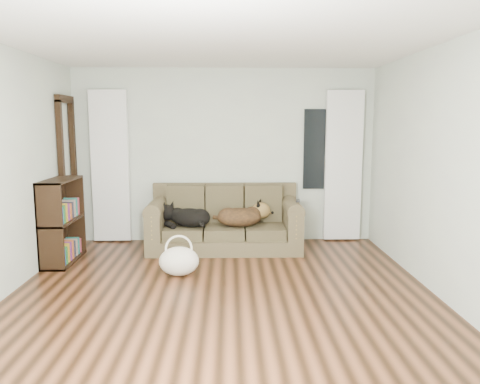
{
  "coord_description": "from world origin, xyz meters",
  "views": [
    {
      "loc": [
        0.08,
        -4.58,
        1.8
      ],
      "look_at": [
        0.22,
        1.6,
        0.88
      ],
      "focal_mm": 35.0,
      "sensor_mm": 36.0,
      "label": 1
    }
  ],
  "objects_px": {
    "dog_shepherd": "(242,216)",
    "tote_bag": "(179,262)",
    "sofa": "(225,218)",
    "dog_black_lab": "(188,217)",
    "bookshelf": "(62,224)"
  },
  "relations": [
    {
      "from": "sofa",
      "to": "bookshelf",
      "type": "bearing_deg",
      "value": -164.55
    },
    {
      "from": "sofa",
      "to": "tote_bag",
      "type": "height_order",
      "value": "sofa"
    },
    {
      "from": "bookshelf",
      "to": "dog_black_lab",
      "type": "bearing_deg",
      "value": 24.17
    },
    {
      "from": "tote_bag",
      "to": "sofa",
      "type": "bearing_deg",
      "value": 65.84
    },
    {
      "from": "dog_black_lab",
      "to": "dog_shepherd",
      "type": "relative_size",
      "value": 0.94
    },
    {
      "from": "sofa",
      "to": "dog_black_lab",
      "type": "distance_m",
      "value": 0.53
    },
    {
      "from": "sofa",
      "to": "dog_shepherd",
      "type": "bearing_deg",
      "value": -14.66
    },
    {
      "from": "dog_black_lab",
      "to": "bookshelf",
      "type": "relative_size",
      "value": 0.57
    },
    {
      "from": "dog_shepherd",
      "to": "sofa",
      "type": "bearing_deg",
      "value": -18.87
    },
    {
      "from": "sofa",
      "to": "dog_black_lab",
      "type": "xyz_separation_m",
      "value": [
        -0.52,
        -0.07,
        0.03
      ]
    },
    {
      "from": "dog_black_lab",
      "to": "dog_shepherd",
      "type": "distance_m",
      "value": 0.77
    },
    {
      "from": "dog_shepherd",
      "to": "tote_bag",
      "type": "distance_m",
      "value": 1.4
    },
    {
      "from": "tote_bag",
      "to": "bookshelf",
      "type": "xyz_separation_m",
      "value": [
        -1.57,
        0.6,
        0.34
      ]
    },
    {
      "from": "dog_black_lab",
      "to": "dog_shepherd",
      "type": "xyz_separation_m",
      "value": [
        0.77,
        0.01,
        0.01
      ]
    },
    {
      "from": "dog_black_lab",
      "to": "tote_bag",
      "type": "height_order",
      "value": "dog_black_lab"
    }
  ]
}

